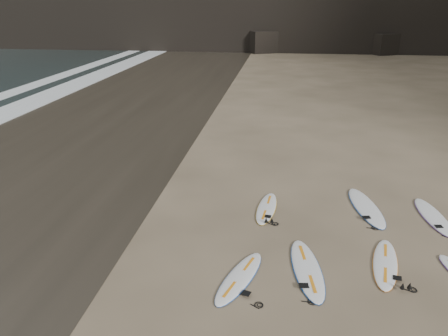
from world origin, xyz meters
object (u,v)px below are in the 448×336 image
at_px(surfboard_1, 307,269).
at_px(surfboard_2, 385,263).
at_px(surfboard_6, 366,207).
at_px(surfboard_0, 240,277).
at_px(surfboard_5, 267,208).
at_px(surfboard_7, 433,216).

distance_m(surfboard_1, surfboard_2, 1.95).
relative_size(surfboard_2, surfboard_6, 0.83).
height_order(surfboard_1, surfboard_2, surfboard_1).
height_order(surfboard_0, surfboard_5, surfboard_0).
relative_size(surfboard_1, surfboard_5, 1.17).
distance_m(surfboard_0, surfboard_6, 5.38).
distance_m(surfboard_0, surfboard_1, 1.64).
relative_size(surfboard_6, surfboard_7, 1.13).
bearing_deg(surfboard_2, surfboard_0, -151.61).
xyz_separation_m(surfboard_5, surfboard_6, (3.02, 0.45, 0.01)).
bearing_deg(surfboard_0, surfboard_5, 101.08).
distance_m(surfboard_0, surfboard_7, 6.52).
height_order(surfboard_2, surfboard_7, surfboard_7).
bearing_deg(surfboard_1, surfboard_5, 101.02).
xyz_separation_m(surfboard_2, surfboard_6, (0.05, 3.07, 0.01)).
height_order(surfboard_0, surfboard_1, surfboard_1).
xyz_separation_m(surfboard_2, surfboard_5, (-2.97, 2.62, -0.00)).
relative_size(surfboard_0, surfboard_1, 0.88).
relative_size(surfboard_1, surfboard_6, 0.93).
height_order(surfboard_1, surfboard_6, surfboard_6).
xyz_separation_m(surfboard_5, surfboard_7, (4.87, 0.08, 0.00)).
xyz_separation_m(surfboard_1, surfboard_7, (3.79, 3.20, -0.00)).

